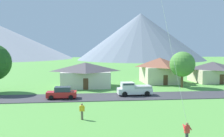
% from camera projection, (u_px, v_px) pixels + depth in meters
% --- Properties ---
extents(road_strip, '(160.00, 6.01, 0.08)m').
position_uv_depth(road_strip, '(96.00, 97.00, 36.45)').
color(road_strip, '#38383D').
rests_on(road_strip, ground).
extents(mountain_east_ridge, '(81.82, 81.82, 29.95)m').
position_uv_depth(mountain_east_ridge, '(140.00, 37.00, 160.38)').
color(mountain_east_ridge, slate).
rests_on(mountain_east_ridge, ground).
extents(house_leftmost, '(8.81, 8.02, 4.37)m').
position_uv_depth(house_leftmost, '(212.00, 71.00, 53.31)').
color(house_leftmost, beige).
rests_on(house_leftmost, ground).
extents(house_left_center, '(9.56, 7.17, 4.60)m').
position_uv_depth(house_left_center, '(86.00, 74.00, 46.38)').
color(house_left_center, beige).
rests_on(house_left_center, ground).
extents(house_right_center, '(7.63, 8.34, 5.29)m').
position_uv_depth(house_right_center, '(160.00, 70.00, 52.07)').
color(house_right_center, beige).
rests_on(house_right_center, ground).
extents(tree_left_of_center, '(4.63, 4.63, 6.65)m').
position_uv_depth(tree_left_of_center, '(182.00, 64.00, 45.40)').
color(tree_left_of_center, brown).
rests_on(tree_left_of_center, ground).
extents(parked_car_red_west_end, '(4.22, 2.12, 1.68)m').
position_uv_depth(parked_car_red_west_end, '(62.00, 93.00, 35.22)').
color(parked_car_red_west_end, red).
rests_on(parked_car_red_west_end, road_strip).
extents(pickup_truck_white_west_side, '(5.25, 2.42, 1.99)m').
position_uv_depth(pickup_truck_white_west_side, '(134.00, 89.00, 37.65)').
color(pickup_truck_white_west_side, white).
rests_on(pickup_truck_white_west_side, road_strip).
extents(watcher_person, '(0.56, 0.24, 1.68)m').
position_uv_depth(watcher_person, '(82.00, 111.00, 24.94)').
color(watcher_person, '#70604C').
rests_on(watcher_person, ground).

